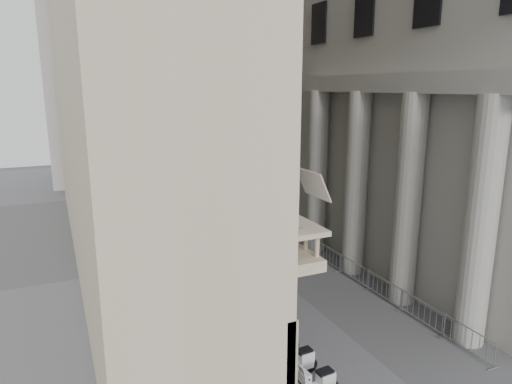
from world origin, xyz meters
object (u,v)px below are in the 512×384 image
Objects in this scene: street_lamp at (191,163)px; pedestrian_a at (203,202)px; info_kiosk at (187,252)px; security_tent at (198,212)px; pedestrian_b at (226,199)px.

street_lamp reaches higher than pedestrian_a.
pedestrian_a is at bearing 51.01° from info_kiosk.
security_tent reaches higher than pedestrian_b.
info_kiosk is 1.15× the size of pedestrian_a.
security_tent is at bearing 40.03° from info_kiosk.
security_tent is 9.97m from pedestrian_a.
security_tent is 2.52× the size of pedestrian_b.
pedestrian_a is 1.06× the size of pedestrian_b.
street_lamp is 7.68m from pedestrian_a.
pedestrian_a is at bearing 70.73° from security_tent.
pedestrian_b is at bearing 43.04° from info_kiosk.
street_lamp is 7.28m from info_kiosk.
info_kiosk is 13.52m from pedestrian_b.
street_lamp reaches higher than pedestrian_b.
street_lamp is (0.62, 3.46, 2.50)m from security_tent.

